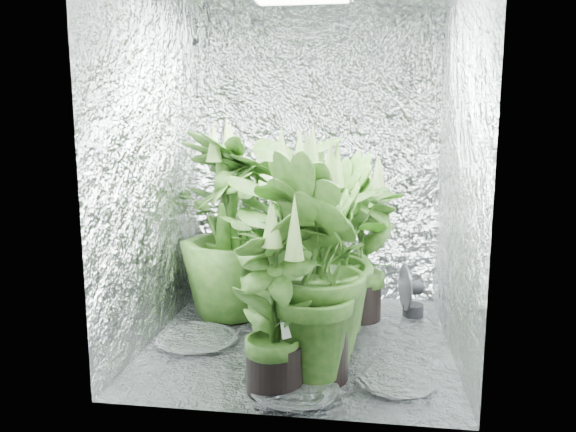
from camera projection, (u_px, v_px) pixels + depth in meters
The scene contains 11 objects.
ground at pixel (300, 340), 3.07m from camera, with size 1.60×1.60×0.00m, color silver.
walls at pixel (300, 158), 2.90m from camera, with size 1.62×1.62×2.00m.
plant_a at pixel (248, 228), 3.65m from camera, with size 0.97×0.97×1.06m.
plant_b at pixel (361, 245), 3.34m from camera, with size 0.67×0.67×1.00m.
plant_c at pixel (332, 248), 3.05m from camera, with size 0.61×0.61×1.09m.
plant_d at pixel (231, 227), 3.34m from camera, with size 0.83×0.83×1.20m.
plant_e at pixel (300, 250), 2.78m from camera, with size 1.17×1.17×1.17m.
plant_f at pixel (275, 306), 2.43m from camera, with size 0.59×0.59×0.88m.
plant_g at pixel (319, 268), 2.54m from camera, with size 0.70×0.70×1.14m.
circulation_fan at pixel (409, 294), 3.43m from camera, with size 0.15×0.28×0.32m.
plant_label at pixel (286, 330), 2.42m from camera, with size 0.05×0.01×0.07m, color white.
Camera 1 is at (0.34, -2.89, 1.20)m, focal length 35.00 mm.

